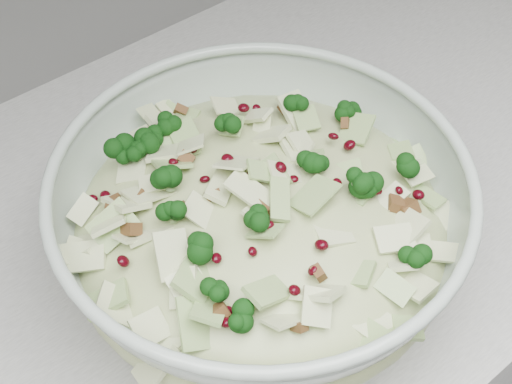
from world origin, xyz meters
The scene contains 3 objects.
counter centered at (0.00, 1.70, 0.45)m, with size 3.60×0.60×0.90m, color silver.
mixing_bowl centered at (-0.35, 1.60, 0.97)m, with size 0.41×0.41×0.14m.
salad centered at (-0.35, 1.60, 0.99)m, with size 0.35×0.35×0.14m.
Camera 1 is at (-0.59, 1.31, 1.44)m, focal length 50.00 mm.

